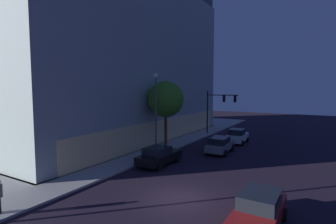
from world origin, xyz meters
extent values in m
plane|color=black|center=(0.00, 0.00, 0.00)|extent=(120.00, 120.00, 0.00)
cube|color=#4C4C51|center=(13.20, 19.31, 0.07)|extent=(32.73, 20.94, 0.15)
cube|color=#F9D996|center=(13.20, 9.24, 1.48)|extent=(29.09, 0.60, 2.65)
cube|color=#93A2A1|center=(13.20, 19.31, 9.86)|extent=(32.33, 20.54, 19.41)
cylinder|color=black|center=(21.77, 6.99, 3.11)|extent=(0.18, 0.18, 5.92)
cylinder|color=black|center=(21.93, 4.86, 5.55)|extent=(0.43, 4.27, 0.12)
cube|color=black|center=(21.94, 4.65, 5.05)|extent=(0.34, 0.34, 0.90)
sphere|color=yellow|center=(21.96, 4.47, 5.05)|extent=(0.18, 0.18, 0.18)
cube|color=black|center=(22.05, 3.16, 5.05)|extent=(0.34, 0.34, 0.90)
sphere|color=yellow|center=(22.07, 2.98, 5.05)|extent=(0.18, 0.18, 0.18)
cylinder|color=#4C4C4C|center=(8.15, 6.86, 3.84)|extent=(0.16, 0.16, 7.38)
sphere|color=#F9EFC6|center=(8.15, 6.86, 7.68)|extent=(0.44, 0.44, 0.44)
cylinder|color=#57341E|center=(10.61, 7.23, 1.98)|extent=(0.30, 0.30, 3.66)
sphere|color=#3A7920|center=(10.61, 7.23, 5.33)|extent=(3.80, 3.80, 3.80)
cylinder|color=black|center=(-6.38, 6.78, 0.57)|extent=(0.14, 0.14, 0.84)
cube|color=maroon|center=(-1.02, -4.66, 0.65)|extent=(4.80, 1.92, 0.70)
cube|color=black|center=(-0.66, -4.66, 1.31)|extent=(2.34, 1.69, 0.63)
cylinder|color=black|center=(0.44, -5.60, 0.30)|extent=(0.60, 0.25, 0.60)
cylinder|color=black|center=(0.47, -3.77, 0.30)|extent=(0.60, 0.25, 0.60)
cube|color=black|center=(5.38, 4.70, 0.66)|extent=(4.59, 2.02, 0.64)
cube|color=black|center=(5.04, 4.71, 1.28)|extent=(2.12, 1.77, 0.60)
cube|color=#F9F4CC|center=(7.62, 5.21, 0.66)|extent=(0.13, 0.20, 0.12)
cube|color=#F9F4CC|center=(7.59, 4.07, 0.66)|extent=(0.13, 0.20, 0.12)
cylinder|color=black|center=(6.81, 5.61, 0.34)|extent=(0.68, 0.26, 0.68)
cylinder|color=black|center=(6.76, 3.71, 0.34)|extent=(0.68, 0.26, 0.68)
cylinder|color=black|center=(4.00, 5.69, 0.34)|extent=(0.68, 0.26, 0.68)
cylinder|color=black|center=(3.95, 3.78, 0.34)|extent=(0.68, 0.26, 0.68)
cube|color=slate|center=(12.06, 1.69, 0.66)|extent=(4.45, 1.96, 0.65)
cube|color=black|center=(11.73, 1.68, 1.30)|extent=(2.40, 1.70, 0.63)
cube|color=#F9F4CC|center=(14.19, 2.31, 0.66)|extent=(0.13, 0.20, 0.12)
cube|color=#F9F4CC|center=(14.23, 1.23, 0.66)|extent=(0.13, 0.20, 0.12)
cylinder|color=black|center=(13.39, 2.64, 0.33)|extent=(0.67, 0.26, 0.66)
cylinder|color=black|center=(13.46, 0.84, 0.33)|extent=(0.67, 0.26, 0.66)
cylinder|color=black|center=(10.67, 2.54, 0.33)|extent=(0.67, 0.26, 0.66)
cylinder|color=black|center=(10.74, 0.74, 0.33)|extent=(0.67, 0.26, 0.66)
cube|color=silver|center=(17.67, 1.51, 0.67)|extent=(4.04, 1.87, 0.74)
cube|color=black|center=(17.37, 1.51, 1.37)|extent=(1.84, 1.65, 0.65)
cube|color=#F9F4CC|center=(19.61, 2.09, 0.67)|extent=(0.12, 0.20, 0.12)
cube|color=#F9F4CC|center=(19.63, 1.01, 0.67)|extent=(0.12, 0.20, 0.12)
cylinder|color=black|center=(18.90, 2.43, 0.30)|extent=(0.61, 0.25, 0.60)
cylinder|color=black|center=(18.93, 0.64, 0.30)|extent=(0.61, 0.25, 0.60)
cylinder|color=black|center=(16.41, 2.39, 0.30)|extent=(0.61, 0.25, 0.60)
cylinder|color=black|center=(16.44, 0.59, 0.30)|extent=(0.61, 0.25, 0.60)
camera|label=1|loc=(-13.04, -6.94, 6.42)|focal=28.06mm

